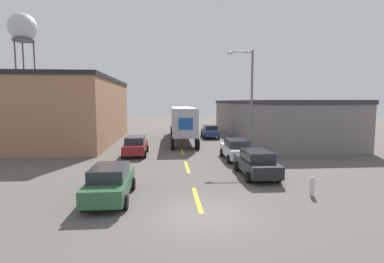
% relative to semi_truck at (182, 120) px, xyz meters
% --- Properties ---
extents(ground_plane, '(160.00, 160.00, 0.00)m').
position_rel_semi_truck_xyz_m(ground_plane, '(-0.41, -23.65, -2.39)').
color(ground_plane, '#56514C').
extents(road_centerline, '(0.20, 17.64, 0.01)m').
position_rel_semi_truck_xyz_m(road_centerline, '(-0.41, -14.70, -2.38)').
color(road_centerline, yellow).
rests_on(road_centerline, ground_plane).
extents(warehouse_left, '(11.32, 19.40, 7.15)m').
position_rel_semi_truck_xyz_m(warehouse_left, '(-13.14, -0.73, 1.19)').
color(warehouse_left, '#9E7051').
rests_on(warehouse_left, ground_plane).
extents(warehouse_right, '(9.63, 27.15, 4.74)m').
position_rel_semi_truck_xyz_m(warehouse_right, '(11.48, 2.41, -0.01)').
color(warehouse_right, slate).
rests_on(warehouse_right, ground_plane).
extents(semi_truck, '(2.84, 16.36, 3.93)m').
position_rel_semi_truck_xyz_m(semi_truck, '(0.00, 0.00, 0.00)').
color(semi_truck, '#B21919').
rests_on(semi_truck, ground_plane).
extents(parked_car_left_far, '(1.99, 4.69, 1.62)m').
position_rel_semi_truck_xyz_m(parked_car_left_far, '(-4.49, -9.64, -1.55)').
color(parked_car_left_far, maroon).
rests_on(parked_car_left_far, ground_plane).
extents(parked_car_left_near, '(1.99, 4.69, 1.62)m').
position_rel_semi_truck_xyz_m(parked_car_left_near, '(-4.49, -21.36, -1.55)').
color(parked_car_left_near, '#2D5B38').
rests_on(parked_car_left_near, ground_plane).
extents(parked_car_right_mid, '(1.99, 4.69, 1.62)m').
position_rel_semi_truck_xyz_m(parked_car_right_mid, '(3.68, -12.30, -1.55)').
color(parked_car_right_mid, silver).
rests_on(parked_car_right_mid, ground_plane).
extents(parked_car_right_near, '(1.99, 4.69, 1.62)m').
position_rel_semi_truck_xyz_m(parked_car_right_near, '(3.68, -17.66, -1.55)').
color(parked_car_right_near, black).
rests_on(parked_car_right_near, ground_plane).
extents(parked_car_right_far, '(1.99, 4.69, 1.62)m').
position_rel_semi_truck_xyz_m(parked_car_right_far, '(3.68, 2.11, -1.55)').
color(parked_car_right_far, navy).
rests_on(parked_car_right_far, ground_plane).
extents(water_tower, '(5.04, 5.04, 20.54)m').
position_rel_semi_truck_xyz_m(water_tower, '(-27.86, 23.12, 15.29)').
color(water_tower, '#47474C').
rests_on(water_tower, ground_plane).
extents(street_lamp, '(2.32, 0.32, 8.91)m').
position_rel_semi_truck_xyz_m(street_lamp, '(5.24, -10.14, 2.71)').
color(street_lamp, slate).
rests_on(street_lamp, ground_plane).
extents(fire_hydrant, '(0.22, 0.22, 0.96)m').
position_rel_semi_truck_xyz_m(fire_hydrant, '(5.26, -21.66, -1.91)').
color(fire_hydrant, silver).
rests_on(fire_hydrant, ground_plane).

